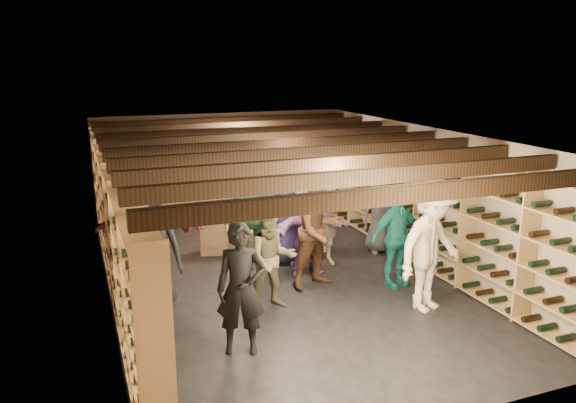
% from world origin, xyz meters
% --- Properties ---
extents(ground, '(8.00, 8.00, 0.00)m').
position_xyz_m(ground, '(0.00, 0.00, 0.00)').
color(ground, black).
rests_on(ground, ground).
extents(walls, '(5.52, 8.02, 2.40)m').
position_xyz_m(walls, '(0.00, 0.00, 1.20)').
color(walls, tan).
rests_on(walls, ground).
extents(ceiling, '(5.50, 8.00, 0.01)m').
position_xyz_m(ceiling, '(0.00, 0.00, 2.40)').
color(ceiling, beige).
rests_on(ceiling, walls).
extents(ceiling_joists, '(5.40, 7.12, 0.18)m').
position_xyz_m(ceiling_joists, '(0.00, 0.00, 2.26)').
color(ceiling_joists, black).
rests_on(ceiling_joists, ground).
extents(wine_rack_left, '(0.32, 7.50, 2.15)m').
position_xyz_m(wine_rack_left, '(-2.57, 0.00, 1.08)').
color(wine_rack_left, tan).
rests_on(wine_rack_left, ground).
extents(wine_rack_right, '(0.32, 7.50, 2.15)m').
position_xyz_m(wine_rack_right, '(2.57, 0.00, 1.08)').
color(wine_rack_right, tan).
rests_on(wine_rack_right, ground).
extents(wine_rack_back, '(4.70, 0.30, 2.15)m').
position_xyz_m(wine_rack_back, '(0.00, 3.83, 1.07)').
color(wine_rack_back, tan).
rests_on(wine_rack_back, ground).
extents(crate_stack_left, '(0.58, 0.47, 0.68)m').
position_xyz_m(crate_stack_left, '(-0.75, 1.74, 0.34)').
color(crate_stack_left, tan).
rests_on(crate_stack_left, ground).
extents(crate_stack_right, '(0.58, 0.47, 0.68)m').
position_xyz_m(crate_stack_right, '(1.02, 1.30, 0.34)').
color(crate_stack_right, tan).
rests_on(crate_stack_right, ground).
extents(crate_loose, '(0.57, 0.45, 0.17)m').
position_xyz_m(crate_loose, '(0.33, 2.33, 0.09)').
color(crate_loose, tan).
rests_on(crate_loose, ground).
extents(person_0, '(0.98, 0.71, 1.85)m').
position_xyz_m(person_0, '(-2.18, -0.34, 0.93)').
color(person_0, black).
rests_on(person_0, ground).
extents(person_1, '(0.71, 0.58, 1.67)m').
position_xyz_m(person_1, '(-1.31, -1.95, 0.83)').
color(person_1, black).
rests_on(person_1, ground).
extents(person_2, '(0.78, 0.64, 1.49)m').
position_xyz_m(person_2, '(-0.53, -0.87, 0.74)').
color(person_2, brown).
rests_on(person_2, ground).
extents(person_3, '(1.40, 1.07, 1.91)m').
position_xyz_m(person_3, '(1.56, -1.73, 0.96)').
color(person_3, beige).
rests_on(person_3, ground).
extents(person_4, '(0.98, 0.49, 1.60)m').
position_xyz_m(person_4, '(1.58, -0.79, 0.80)').
color(person_4, '#167769').
rests_on(person_4, ground).
extents(person_5, '(1.80, 1.00, 1.85)m').
position_xyz_m(person_5, '(-2.04, 0.64, 0.93)').
color(person_5, maroon).
rests_on(person_5, ground).
extents(person_6, '(0.90, 0.77, 1.57)m').
position_xyz_m(person_6, '(0.30, 0.82, 0.78)').
color(person_6, '#221F4D').
rests_on(person_6, ground).
extents(person_7, '(0.72, 0.52, 1.83)m').
position_xyz_m(person_7, '(0.91, 0.50, 0.91)').
color(person_7, gray).
rests_on(person_7, ground).
extents(person_8, '(1.04, 0.89, 1.85)m').
position_xyz_m(person_8, '(0.44, -0.36, 0.92)').
color(person_8, '#4B2D1D').
rests_on(person_8, ground).
extents(person_9, '(1.12, 0.88, 1.53)m').
position_xyz_m(person_9, '(0.04, 1.30, 0.76)').
color(person_9, '#A09B93').
rests_on(person_9, ground).
extents(person_10, '(1.10, 0.62, 1.76)m').
position_xyz_m(person_10, '(-0.30, 0.87, 0.88)').
color(person_10, '#234A2A').
rests_on(person_10, ground).
extents(person_11, '(1.47, 0.61, 1.54)m').
position_xyz_m(person_11, '(0.46, 0.19, 0.77)').
color(person_11, '#8A5F9C').
rests_on(person_11, ground).
extents(person_12, '(0.77, 0.54, 1.48)m').
position_xyz_m(person_12, '(2.18, 0.72, 0.74)').
color(person_12, '#333439').
rests_on(person_12, ground).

